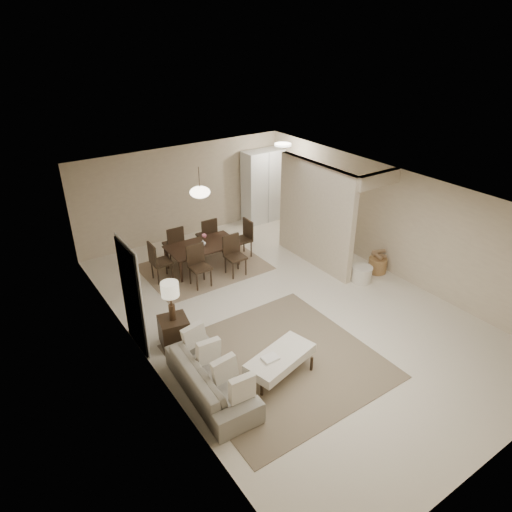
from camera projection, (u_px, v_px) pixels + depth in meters
floor at (285, 308)px, 9.50m from camera, size 9.00×9.00×0.00m
ceiling at (289, 195)px, 8.35m from camera, size 9.00×9.00×0.00m
back_wall at (184, 192)px, 12.22m from camera, size 6.00×0.00×6.00m
left_wall at (142, 303)px, 7.42m from camera, size 0.00×9.00×9.00m
right_wall at (391, 221)px, 10.43m from camera, size 0.00×9.00×9.00m
partition at (315, 215)px, 10.74m from camera, size 0.15×2.50×2.50m
doorway at (132, 298)px, 7.98m from camera, size 0.04×0.90×2.04m
pantry_cabinet at (263, 186)px, 13.23m from camera, size 1.20×0.55×2.10m
flush_light at (283, 145)px, 11.86m from camera, size 0.44×0.44×0.05m
living_rug at (279, 361)px, 8.03m from camera, size 3.20×3.20×0.01m
sofa at (212, 378)px, 7.23m from camera, size 2.03×0.88×0.58m
ottoman_bench at (280, 359)px, 7.55m from camera, size 1.34×0.85×0.45m
side_table at (174, 332)px, 8.34m from camera, size 0.59×0.59×0.55m
table_lamp at (170, 293)px, 7.95m from camera, size 0.32×0.32×0.76m
round_pouf at (362, 274)px, 10.41m from camera, size 0.47×0.47×0.36m
wicker_basket at (377, 265)px, 10.80m from camera, size 0.45×0.45×0.36m
dining_rug at (204, 267)px, 11.07m from camera, size 2.80×2.10×0.01m
dining_table at (204, 256)px, 10.94m from camera, size 1.71×0.97×0.59m
dining_chairs at (203, 250)px, 10.86m from camera, size 2.58×1.88×0.96m
vase at (203, 243)px, 10.77m from camera, size 0.18×0.18×0.15m
yellow_mat at (315, 250)px, 11.87m from camera, size 1.09×0.82×0.01m
pendant_light at (200, 192)px, 10.19m from camera, size 0.46×0.46×0.71m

